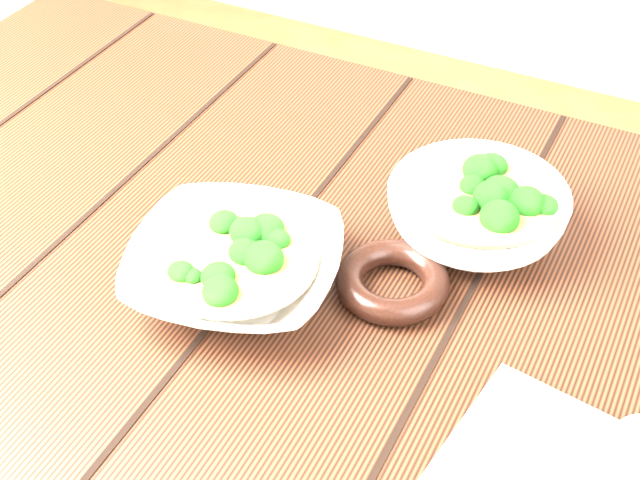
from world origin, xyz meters
TOP-DOWN VIEW (x-y plane):
  - table at (0.00, 0.00)m, footprint 1.20×0.80m
  - soup_bowl_front at (-0.02, -0.04)m, footprint 0.24×0.24m
  - soup_bowl_back at (0.15, 0.14)m, footprint 0.22×0.22m
  - trivet at (0.11, 0.03)m, footprint 0.13×0.13m
  - spoon_left at (0.34, -0.09)m, footprint 0.08×0.19m

SIDE VIEW (x-z plane):
  - table at x=0.00m, z-range 0.26..1.01m
  - trivet at x=0.11m, z-range 0.75..0.78m
  - spoon_left at x=0.34m, z-range 0.76..0.77m
  - soup_bowl_front at x=-0.02m, z-range 0.75..0.81m
  - soup_bowl_back at x=0.15m, z-range 0.75..0.81m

